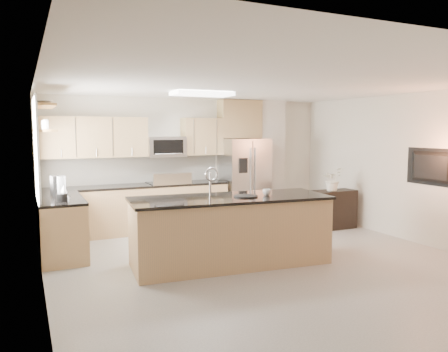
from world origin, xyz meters
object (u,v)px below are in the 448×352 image
microwave (166,147)px  cup (267,192)px  blender (62,190)px  island (230,230)px  refrigerator (244,181)px  credenza (332,209)px  coffee_maker (57,186)px  platter (246,196)px  bowl (43,102)px  range (168,206)px  flower_vase (332,173)px  television (430,167)px  kettle (64,192)px

microwave → cup: size_ratio=6.25×
cup → blender: size_ratio=0.33×
island → refrigerator: bearing=64.1°
refrigerator → credenza: (1.32, -1.26, -0.51)m
island → blender: island is taller
island → coffee_maker: bearing=148.1°
island → platter: bearing=-21.2°
refrigerator → cup: refrigerator is taller
island → credenza: 3.11m
credenza → bowl: size_ratio=2.82×
platter → coffee_maker: 3.03m
bowl → range: bearing=21.5°
refrigerator → flower_vase: (1.28, -1.30, 0.22)m
blender → island: bearing=-26.2°
microwave → flower_vase: size_ratio=1.10×
microwave → refrigerator: size_ratio=0.43×
microwave → coffee_maker: 2.38m
refrigerator → television: size_ratio=1.65×
cup → blender: 3.01m
kettle → bowl: (-0.23, 0.32, 1.35)m
kettle → bowl: 1.41m
credenza → blender: (-5.06, -0.16, 0.70)m
flower_vase → bowl: bearing=175.0°
bowl → credenza: bearing=-4.6°
cup → platter: size_ratio=0.35×
island → blender: size_ratio=8.02×
kettle → credenza: bearing=-1.1°
refrigerator → credenza: bearing=-43.6°
cup → platter: 0.35m
range → coffee_maker: size_ratio=3.60×
microwave → coffee_maker: microwave is taller
platter → kettle: size_ratio=1.42×
cup → kettle: size_ratio=0.50×
credenza → coffee_maker: bearing=175.2°
island → platter: size_ratio=8.58×
refrigerator → kettle: size_ratio=7.29×
range → television: bearing=-41.6°
refrigerator → kettle: bearing=-162.5°
island → bowl: (-2.39, 1.66, 1.88)m
credenza → television: bearing=-73.5°
blender → cup: bearing=-23.4°
cup → bowl: bowl is taller
flower_vase → television: size_ratio=0.64×
refrigerator → credenza: 1.90m
credenza → cup: size_ratio=7.88×
coffee_maker → flower_vase: flower_vase is taller
island → television: television is taller
range → platter: bearing=-82.7°
cup → coffee_maker: (-2.78, 1.81, 0.03)m
island → coffee_maker: 2.87m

